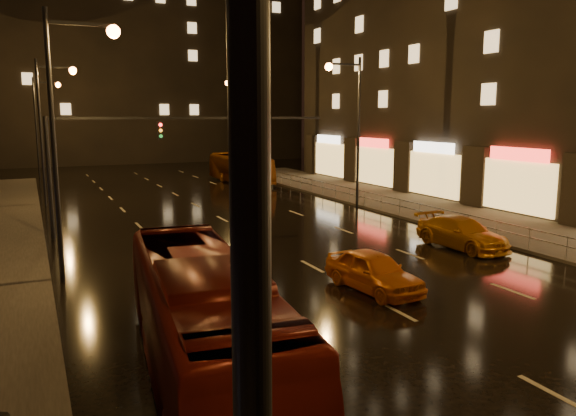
{
  "coord_description": "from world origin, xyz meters",
  "views": [
    {
      "loc": [
        -10.45,
        -10.22,
        6.24
      ],
      "look_at": [
        -0.97,
        10.31,
        2.5
      ],
      "focal_mm": 35.0,
      "sensor_mm": 36.0,
      "label": 1
    }
  ],
  "objects_px": {
    "bus_red": "(203,320)",
    "taxi_near": "(374,271)",
    "bus_curb": "(240,169)",
    "taxi_far": "(462,233)"
  },
  "relations": [
    {
      "from": "bus_red",
      "to": "bus_curb",
      "type": "relative_size",
      "value": 1.1
    },
    {
      "from": "bus_red",
      "to": "taxi_far",
      "type": "xyz_separation_m",
      "value": [
        15.0,
        8.0,
        -0.77
      ]
    },
    {
      "from": "bus_curb",
      "to": "taxi_far",
      "type": "distance_m",
      "value": 28.96
    },
    {
      "from": "bus_curb",
      "to": "bus_red",
      "type": "bearing_deg",
      "value": -116.54
    },
    {
      "from": "bus_red",
      "to": "taxi_near",
      "type": "height_order",
      "value": "bus_red"
    },
    {
      "from": "bus_red",
      "to": "bus_curb",
      "type": "distance_m",
      "value": 39.64
    },
    {
      "from": "bus_red",
      "to": "taxi_far",
      "type": "distance_m",
      "value": 17.02
    },
    {
      "from": "taxi_near",
      "to": "taxi_far",
      "type": "distance_m",
      "value": 8.42
    },
    {
      "from": "taxi_near",
      "to": "bus_curb",
      "type": "bearing_deg",
      "value": 72.62
    },
    {
      "from": "bus_curb",
      "to": "taxi_far",
      "type": "xyz_separation_m",
      "value": [
        0.63,
        -28.94,
        -0.64
      ]
    }
  ]
}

